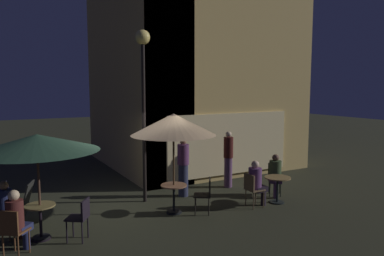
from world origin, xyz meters
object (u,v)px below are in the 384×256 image
(cafe_chair_0, at_px, (206,192))
(patron_seated_1, at_px, (17,218))
(cafe_chair_3, at_px, (81,215))
(cafe_chair_4, at_px, (252,187))
(cafe_table_2, at_px, (277,184))
(patron_seated_0, at_px, (7,207))
(patio_umbrella_0, at_px, (173,125))
(cafe_chair_1, at_px, (1,214))
(cafe_table_1, at_px, (40,216))
(patron_seated_2, at_px, (256,181))
(menu_sandwich_board, at_px, (17,203))
(cafe_chair_2, at_px, (12,228))
(street_lamp_near_corner, at_px, (143,73))
(cafe_chair_5, at_px, (275,176))
(patron_seated_3, at_px, (275,172))
(patio_umbrella_1, at_px, (37,143))
(patron_standing_5, at_px, (228,159))
(patron_standing_4, at_px, (183,167))
(cafe_table_0, at_px, (174,193))

(cafe_chair_0, bearing_deg, patron_seated_1, 34.96)
(cafe_chair_3, distance_m, cafe_chair_4, 4.45)
(cafe_table_2, bearing_deg, patron_seated_0, 172.28)
(patio_umbrella_0, height_order, cafe_chair_1, patio_umbrella_0)
(cafe_table_1, height_order, cafe_chair_3, cafe_chair_3)
(cafe_chair_4, relative_size, patron_seated_2, 0.72)
(menu_sandwich_board, bearing_deg, cafe_chair_2, -76.32)
(street_lamp_near_corner, bearing_deg, cafe_chair_5, -18.61)
(menu_sandwich_board, bearing_deg, patio_umbrella_0, 3.84)
(cafe_chair_3, height_order, cafe_chair_4, cafe_chair_4)
(cafe_chair_0, distance_m, patron_seated_3, 2.60)
(menu_sandwich_board, distance_m, cafe_table_1, 1.20)
(patio_umbrella_1, xyz_separation_m, patron_seated_2, (5.32, -0.53, -1.34))
(patio_umbrella_1, height_order, patron_seated_0, patio_umbrella_1)
(menu_sandwich_board, height_order, cafe_chair_4, menu_sandwich_board)
(patron_seated_1, relative_size, patron_standing_5, 0.72)
(patio_umbrella_0, relative_size, patron_standing_4, 1.48)
(patron_seated_2, bearing_deg, menu_sandwich_board, 163.80)
(patio_umbrella_0, relative_size, patio_umbrella_1, 1.00)
(patron_seated_0, bearing_deg, cafe_table_2, 23.86)
(cafe_chair_0, xyz_separation_m, cafe_chair_4, (1.31, -0.21, 0.01))
(patio_umbrella_1, distance_m, patron_seated_1, 1.52)
(cafe_table_0, height_order, patio_umbrella_1, patio_umbrella_1)
(menu_sandwich_board, height_order, cafe_table_1, menu_sandwich_board)
(patron_seated_0, distance_m, patron_standing_4, 4.76)
(patron_seated_2, bearing_deg, cafe_chair_2, -178.47)
(cafe_chair_1, distance_m, patron_seated_2, 6.13)
(menu_sandwich_board, bearing_deg, patron_seated_1, -73.67)
(patio_umbrella_1, relative_size, cafe_chair_5, 2.72)
(cafe_table_1, bearing_deg, cafe_table_2, -5.05)
(cafe_chair_5, relative_size, patron_standing_4, 0.54)
(cafe_chair_4, xyz_separation_m, patron_seated_3, (1.27, 0.53, 0.14))
(cafe_chair_2, bearing_deg, menu_sandwich_board, 34.13)
(cafe_chair_2, bearing_deg, patron_standing_5, -30.86)
(patio_umbrella_0, xyz_separation_m, cafe_chair_0, (0.69, -0.43, -1.72))
(patron_seated_3, bearing_deg, cafe_table_1, -53.83)
(patio_umbrella_1, distance_m, patron_standing_4, 4.43)
(cafe_chair_1, xyz_separation_m, patron_seated_3, (7.17, -0.45, 0.17))
(cafe_table_1, xyz_separation_m, cafe_table_2, (6.06, -0.54, 0.02))
(cafe_chair_0, distance_m, patron_seated_1, 4.36)
(patio_umbrella_1, bearing_deg, cafe_chair_5, 0.98)
(menu_sandwich_board, height_order, patron_seated_0, patron_seated_0)
(cafe_table_0, relative_size, patron_seated_2, 0.58)
(street_lamp_near_corner, distance_m, patron_seated_3, 4.77)
(cafe_chair_4, bearing_deg, patron_seated_1, -179.49)
(patio_umbrella_1, height_order, cafe_chair_2, patio_umbrella_1)
(cafe_table_1, height_order, cafe_chair_4, cafe_chair_4)
(street_lamp_near_corner, relative_size, patron_seated_1, 3.67)
(patron_seated_2, distance_m, patron_standing_5, 2.05)
(cafe_chair_0, relative_size, patron_standing_5, 0.50)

